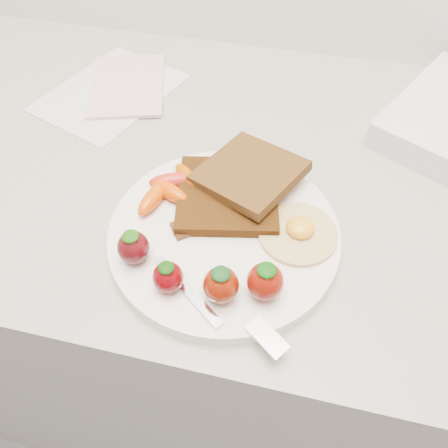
# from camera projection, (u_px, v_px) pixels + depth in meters

# --- Properties ---
(counter) EXTENTS (2.00, 0.60, 0.90)m
(counter) POSITION_uv_depth(u_px,v_px,m) (236.00, 311.00, 0.96)
(counter) COLOR gray
(counter) RESTS_ON ground
(plate) EXTENTS (0.27, 0.27, 0.02)m
(plate) POSITION_uv_depth(u_px,v_px,m) (224.00, 234.00, 0.51)
(plate) COLOR white
(plate) RESTS_ON counter
(toast_lower) EXTENTS (0.14, 0.14, 0.01)m
(toast_lower) POSITION_uv_depth(u_px,v_px,m) (228.00, 195.00, 0.53)
(toast_lower) COLOR black
(toast_lower) RESTS_ON plate
(toast_upper) EXTENTS (0.15, 0.15, 0.03)m
(toast_upper) POSITION_uv_depth(u_px,v_px,m) (249.00, 173.00, 0.54)
(toast_upper) COLOR #462B10
(toast_upper) RESTS_ON toast_lower
(fried_egg) EXTENTS (0.10, 0.10, 0.02)m
(fried_egg) POSITION_uv_depth(u_px,v_px,m) (298.00, 232.00, 0.50)
(fried_egg) COLOR beige
(fried_egg) RESTS_ON plate
(bacon_strips) EXTENTS (0.12, 0.11, 0.01)m
(bacon_strips) POSITION_uv_depth(u_px,v_px,m) (222.00, 213.00, 0.52)
(bacon_strips) COLOR black
(bacon_strips) RESTS_ON plate
(baby_carrots) EXTENTS (0.07, 0.10, 0.02)m
(baby_carrots) POSITION_uv_depth(u_px,v_px,m) (170.00, 187.00, 0.54)
(baby_carrots) COLOR red
(baby_carrots) RESTS_ON plate
(strawberries) EXTENTS (0.18, 0.06, 0.05)m
(strawberries) POSITION_uv_depth(u_px,v_px,m) (203.00, 273.00, 0.45)
(strawberries) COLOR #4A090D
(strawberries) RESTS_ON plate
(fork) EXTENTS (0.16, 0.09, 0.00)m
(fork) POSITION_uv_depth(u_px,v_px,m) (222.00, 311.00, 0.44)
(fork) COLOR silver
(fork) RESTS_ON plate
(paper_sheet) EXTENTS (0.23, 0.26, 0.00)m
(paper_sheet) POSITION_uv_depth(u_px,v_px,m) (111.00, 92.00, 0.70)
(paper_sheet) COLOR silver
(paper_sheet) RESTS_ON counter
(notepad) EXTENTS (0.16, 0.19, 0.01)m
(notepad) POSITION_uv_depth(u_px,v_px,m) (128.00, 85.00, 0.71)
(notepad) COLOR beige
(notepad) RESTS_ON paper_sheet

